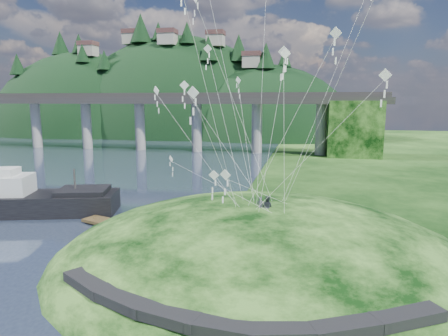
# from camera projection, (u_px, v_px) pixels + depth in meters

# --- Properties ---
(ground) EXTENTS (320.00, 320.00, 0.00)m
(ground) POSITION_uv_depth(u_px,v_px,m) (160.00, 264.00, 32.21)
(ground) COLOR black
(ground) RESTS_ON ground
(grass_hill) EXTENTS (36.00, 32.00, 13.00)m
(grass_hill) POSITION_uv_depth(u_px,v_px,m) (262.00, 279.00, 32.79)
(grass_hill) COLOR black
(grass_hill) RESTS_ON ground
(footpath) EXTENTS (22.29, 5.84, 0.83)m
(footpath) POSITION_uv_depth(u_px,v_px,m) (227.00, 311.00, 20.96)
(footpath) COLOR black
(footpath) RESTS_ON ground
(bridge) EXTENTS (160.00, 11.00, 15.00)m
(bridge) POSITION_uv_depth(u_px,v_px,m) (160.00, 113.00, 103.54)
(bridge) COLOR #2D2B2B
(bridge) RESTS_ON ground
(far_ridge) EXTENTS (153.00, 70.00, 94.50)m
(far_ridge) POSITION_uv_depth(u_px,v_px,m) (167.00, 152.00, 160.14)
(far_ridge) COLOR black
(far_ridge) RESTS_ON ground
(work_barge) EXTENTS (20.97, 10.80, 7.08)m
(work_barge) POSITION_uv_depth(u_px,v_px,m) (24.00, 199.00, 46.09)
(work_barge) COLOR black
(work_barge) RESTS_ON ground
(wooden_dock) EXTENTS (12.31, 5.85, 0.88)m
(wooden_dock) POSITION_uv_depth(u_px,v_px,m) (131.00, 227.00, 40.23)
(wooden_dock) COLOR #3B2D18
(wooden_dock) RESTS_ON ground
(kite_flyers) EXTENTS (1.35, 0.91, 1.74)m
(kite_flyers) POSITION_uv_depth(u_px,v_px,m) (265.00, 196.00, 30.38)
(kite_flyers) COLOR #282C36
(kite_flyers) RESTS_ON ground
(kite_swarm) EXTENTS (20.08, 16.64, 21.26)m
(kite_swarm) POSITION_uv_depth(u_px,v_px,m) (243.00, 55.00, 30.99)
(kite_swarm) COLOR silver
(kite_swarm) RESTS_ON ground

